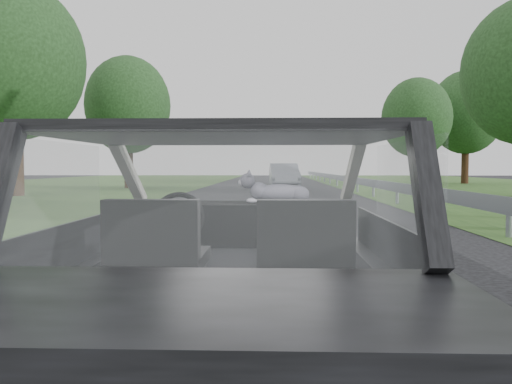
# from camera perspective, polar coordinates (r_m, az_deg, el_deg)

# --- Properties ---
(ground) EXTENTS (140.00, 140.00, 0.00)m
(ground) POSITION_cam_1_polar(r_m,az_deg,el_deg) (3.22, -2.48, -20.12)
(ground) COLOR #38393E
(ground) RESTS_ON ground
(subject_car) EXTENTS (1.80, 4.00, 1.45)m
(subject_car) POSITION_cam_1_polar(r_m,az_deg,el_deg) (3.01, -2.51, -7.32)
(subject_car) COLOR black
(subject_car) RESTS_ON ground
(dashboard) EXTENTS (1.58, 0.45, 0.30)m
(dashboard) POSITION_cam_1_polar(r_m,az_deg,el_deg) (3.61, -1.73, -3.61)
(dashboard) COLOR black
(dashboard) RESTS_ON subject_car
(driver_seat) EXTENTS (0.50, 0.72, 0.42)m
(driver_seat) POSITION_cam_1_polar(r_m,az_deg,el_deg) (2.76, -11.32, -5.04)
(driver_seat) COLOR black
(driver_seat) RESTS_ON subject_car
(passenger_seat) EXTENTS (0.50, 0.72, 0.42)m
(passenger_seat) POSITION_cam_1_polar(r_m,az_deg,el_deg) (2.70, 5.53, -5.20)
(passenger_seat) COLOR black
(passenger_seat) RESTS_ON subject_car
(steering_wheel) EXTENTS (0.36, 0.36, 0.04)m
(steering_wheel) POSITION_cam_1_polar(r_m,az_deg,el_deg) (3.36, -8.89, -2.92)
(steering_wheel) COLOR black
(steering_wheel) RESTS_ON dashboard
(cat) EXTENTS (0.53, 0.18, 0.24)m
(cat) POSITION_cam_1_polar(r_m,az_deg,el_deg) (3.56, 2.85, -0.03)
(cat) COLOR gray
(cat) RESTS_ON dashboard
(guardrail) EXTENTS (0.05, 90.00, 0.32)m
(guardrail) POSITION_cam_1_polar(r_m,az_deg,el_deg) (13.59, 19.40, -0.12)
(guardrail) COLOR gray
(guardrail) RESTS_ON ground
(other_car) EXTENTS (1.96, 4.50, 1.45)m
(other_car) POSITION_cam_1_polar(r_m,az_deg,el_deg) (28.09, 3.21, 1.81)
(other_car) COLOR #999EAC
(other_car) RESTS_ON ground
(highway_sign) EXTENTS (0.41, 0.89, 2.30)m
(highway_sign) POSITION_cam_1_polar(r_m,az_deg,el_deg) (24.36, 18.32, 2.50)
(highway_sign) COLOR #195027
(highway_sign) RESTS_ON ground
(tree_2) EXTENTS (4.77, 4.77, 7.00)m
(tree_2) POSITION_cam_1_polar(r_m,az_deg,el_deg) (35.33, 17.85, 6.40)
(tree_2) COLOR #1A3116
(tree_2) RESTS_ON ground
(tree_3) EXTENTS (6.78, 6.78, 8.13)m
(tree_3) POSITION_cam_1_polar(r_m,az_deg,el_deg) (40.34, 22.85, 6.67)
(tree_3) COLOR #1A3116
(tree_3) RESTS_ON ground
(tree_5) EXTENTS (6.59, 6.59, 8.89)m
(tree_5) POSITION_cam_1_polar(r_m,az_deg,el_deg) (24.02, -25.79, 10.23)
(tree_5) COLOR #1A3116
(tree_5) RESTS_ON ground
(tree_6) EXTENTS (6.22, 6.22, 7.50)m
(tree_6) POSITION_cam_1_polar(r_m,az_deg,el_deg) (30.45, -14.40, 7.51)
(tree_6) COLOR #1A3116
(tree_6) RESTS_ON ground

